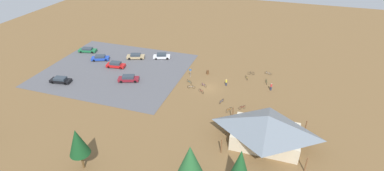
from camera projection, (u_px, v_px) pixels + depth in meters
name	position (u px, v px, depth m)	size (l,w,h in m)	color
ground	(208.00, 88.00, 64.28)	(160.00, 160.00, 0.00)	brown
parking_lot_asphalt	(116.00, 70.00, 71.77)	(33.21, 28.55, 0.05)	#56565B
bike_pavilion	(267.00, 128.00, 47.45)	(12.98, 9.48, 5.46)	beige
trash_bin	(208.00, 72.00, 69.73)	(0.60, 0.60, 0.90)	brown
lot_sign	(190.00, 72.00, 67.86)	(0.56, 0.08, 2.20)	#99999E
pine_center	(190.00, 160.00, 38.59)	(3.52, 3.52, 7.36)	brown
pine_far_east	(78.00, 142.00, 41.63)	(2.99, 2.99, 7.16)	brown
pine_far_west	(240.00, 165.00, 37.71)	(2.79, 2.79, 7.55)	brown
bicycle_red_front_row	(242.00, 107.00, 57.24)	(1.27, 1.09, 0.76)	black
bicycle_black_edge_south	(251.00, 73.00, 69.39)	(1.62, 0.60, 0.84)	black
bicycle_white_yard_center	(191.00, 87.00, 63.99)	(1.71, 0.48, 0.76)	black
bicycle_orange_edge_north	(229.00, 110.00, 56.47)	(0.98, 1.47, 0.85)	black
bicycle_blue_back_row	(222.00, 101.00, 59.07)	(0.66, 1.65, 0.75)	black
bicycle_yellow_lone_east	(246.00, 78.00, 67.58)	(0.79, 1.43, 0.82)	black
bicycle_teal_trailside	(189.00, 82.00, 65.93)	(1.48, 1.02, 0.80)	black
bicycle_green_near_sign	(266.00, 82.00, 65.95)	(0.57, 1.75, 0.82)	black
bicycle_purple_mid_cluster	(204.00, 85.00, 64.72)	(1.52, 0.81, 0.75)	black
bicycle_silver_yard_right	(268.00, 73.00, 69.42)	(1.62, 0.67, 0.80)	black
bicycle_red_near_porch	(201.00, 91.00, 62.39)	(1.43, 0.99, 0.86)	black
bicycle_black_yard_left	(223.00, 120.00, 53.84)	(1.57, 0.65, 0.80)	black
car_red_aisle_side	(116.00, 65.00, 72.47)	(4.76, 2.37, 1.44)	red
car_blue_second_row	(100.00, 58.00, 76.06)	(4.80, 3.35, 1.34)	#1E42B2
car_tan_far_end	(136.00, 56.00, 76.93)	(4.92, 3.25, 1.29)	tan
car_black_front_row	(61.00, 80.00, 65.97)	(4.84, 2.51, 1.29)	black
car_maroon_near_entry	(129.00, 78.00, 66.46)	(4.99, 3.25, 1.43)	maroon
car_green_by_curb	(88.00, 50.00, 80.55)	(5.03, 2.78, 1.24)	#1E6B3D
car_white_back_corner	(162.00, 56.00, 76.92)	(4.70, 3.14, 1.41)	white
visitor_at_bikes	(271.00, 87.00, 63.04)	(0.40, 0.38, 1.70)	#2D3347
visitor_near_lot	(226.00, 82.00, 64.77)	(0.36, 0.36, 1.69)	#2D3347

